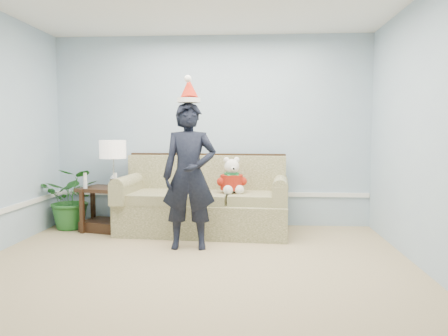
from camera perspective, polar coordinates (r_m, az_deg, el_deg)
room_shell at (r=3.79m, az=-5.26°, el=4.79°), size 4.54×5.04×2.74m
wainscot_trim at (r=5.30m, az=-15.85°, el=-5.15°), size 4.49×4.99×0.06m
sofa at (r=5.90m, az=-2.59°, el=-4.78°), size 2.28×1.10×1.04m
side_table at (r=6.20m, az=-15.21°, el=-5.75°), size 0.72×0.65×0.59m
table_lamp at (r=6.13m, az=-14.33°, el=2.12°), size 0.36×0.36×0.63m
candle_pair at (r=5.99m, az=-15.87°, el=-1.69°), size 0.46×0.05×0.21m
houseplant at (r=6.41m, az=-19.18°, el=-3.77°), size 0.82×0.73×0.85m
man at (r=5.01m, az=-4.55°, el=-1.03°), size 0.64×0.44×1.68m
santa_hat at (r=5.02m, az=-4.60°, el=9.99°), size 0.31×0.34×0.31m
teddy_bear at (r=5.70m, az=0.99°, el=-1.57°), size 0.36×0.37×0.48m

